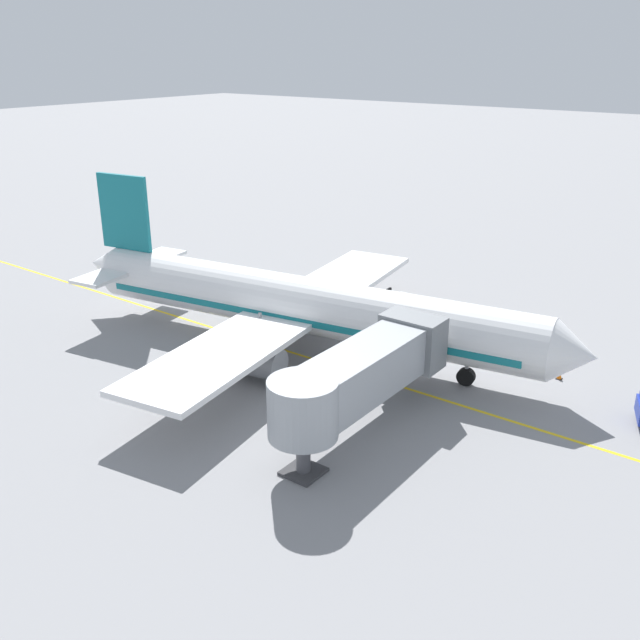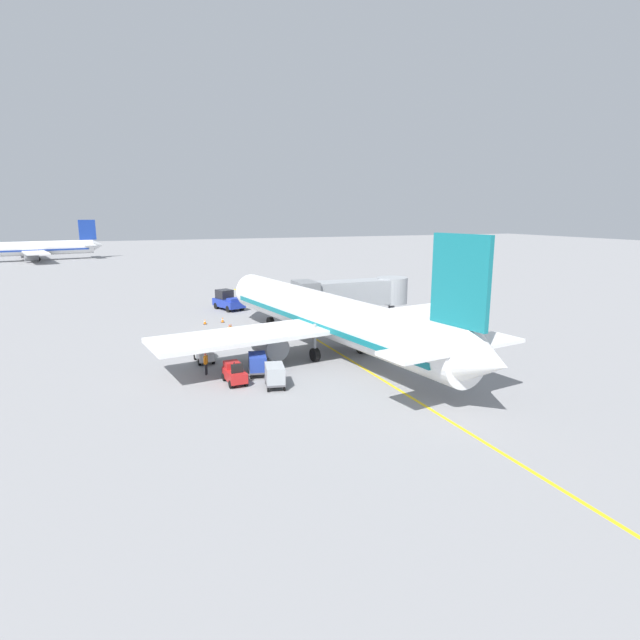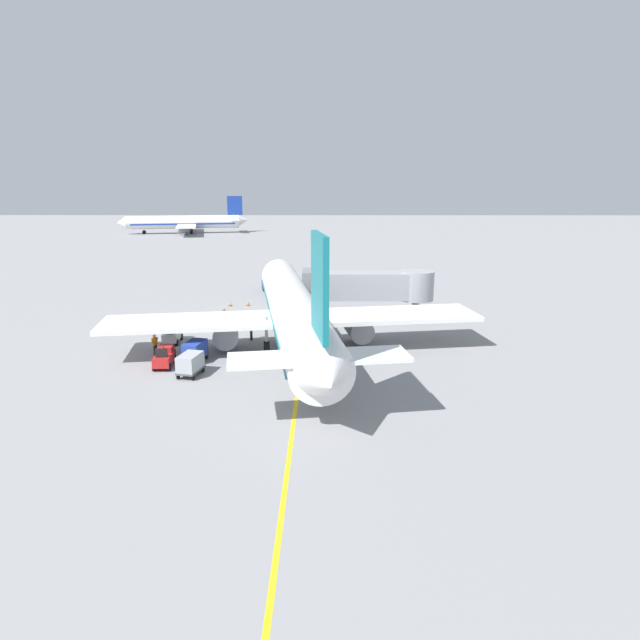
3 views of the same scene
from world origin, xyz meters
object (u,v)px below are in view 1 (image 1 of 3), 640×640
object	(u,v)px
parked_airliner	(301,305)
ground_crew_loader	(362,289)
baggage_cart_front	(320,297)
baggage_tug_lead	(396,302)
ground_crew_wing_walker	(357,326)
jet_bridge	(361,373)
baggage_cart_second_in_train	(286,290)
safety_cone_nose_right	(560,375)
safety_cone_nose_left	(567,363)
ground_crew_marshaller	(440,328)
baggage_tug_trailing	(324,290)

from	to	relation	value
parked_airliner	ground_crew_loader	bearing A→B (deg)	-168.28
baggage_cart_front	baggage_tug_lead	bearing A→B (deg)	121.71
baggage_cart_front	ground_crew_wing_walker	xyz separation A→B (m)	(3.48, 5.81, 0.00)
ground_crew_wing_walker	ground_crew_loader	distance (m)	8.20
ground_crew_loader	jet_bridge	bearing A→B (deg)	33.27
baggage_cart_second_in_train	jet_bridge	bearing A→B (deg)	49.85
jet_bridge	baggage_cart_second_in_train	size ratio (longest dim) A/B	4.32
jet_bridge	safety_cone_nose_right	world-z (taller)	jet_bridge
jet_bridge	safety_cone_nose_left	size ratio (longest dim) A/B	21.79
baggage_tug_lead	baggage_cart_second_in_train	distance (m)	8.88
baggage_cart_second_in_train	ground_crew_loader	bearing A→B (deg)	130.14
baggage_tug_lead	ground_crew_marshaller	bearing A→B (deg)	58.39
parked_airliner	jet_bridge	size ratio (longest dim) A/B	2.90
baggage_tug_trailing	parked_airliner	bearing A→B (deg)	28.09
baggage_tug_trailing	baggage_cart_front	distance (m)	2.32
jet_bridge	baggage_cart_second_in_train	distance (m)	21.30
baggage_cart_second_in_train	ground_crew_wing_walker	size ratio (longest dim) A/B	1.76
baggage_tug_lead	baggage_tug_trailing	size ratio (longest dim) A/B	0.99
jet_bridge	ground_crew_wing_walker	xyz separation A→B (m)	(-10.54, -7.26, -2.50)
jet_bridge	baggage_cart_second_in_train	xyz separation A→B (m)	(-13.64, -16.17, -2.50)
ground_crew_wing_walker	safety_cone_nose_left	xyz separation A→B (m)	(-4.16, 13.42, -0.66)
ground_crew_marshaller	safety_cone_nose_right	distance (m)	8.94
ground_crew_loader	safety_cone_nose_left	size ratio (longest dim) A/B	2.86
baggage_tug_lead	baggage_cart_second_in_train	xyz separation A→B (m)	(3.52, -8.16, 0.24)
parked_airliner	baggage_tug_trailing	size ratio (longest dim) A/B	14.54
baggage_tug_lead	safety_cone_nose_left	bearing A→B (deg)	80.17
baggage_cart_front	ground_crew_marshaller	bearing A→B (deg)	88.57
baggage_cart_front	baggage_cart_second_in_train	xyz separation A→B (m)	(0.39, -3.09, 0.00)
baggage_cart_front	safety_cone_nose_right	size ratio (longest dim) A/B	5.05
baggage_cart_front	safety_cone_nose_left	distance (m)	19.26
baggage_tug_lead	ground_crew_loader	world-z (taller)	ground_crew_loader
ground_crew_marshaller	safety_cone_nose_right	xyz separation A→B (m)	(1.03, 8.86, -0.66)
baggage_tug_lead	baggage_cart_front	world-z (taller)	baggage_tug_lead
baggage_tug_trailing	safety_cone_nose_right	world-z (taller)	baggage_tug_trailing
baggage_tug_lead	ground_crew_marshaller	world-z (taller)	ground_crew_marshaller
baggage_tug_lead	baggage_tug_trailing	xyz separation A→B (m)	(1.13, -6.21, 0.00)
parked_airliner	ground_crew_loader	world-z (taller)	parked_airliner
baggage_tug_lead	baggage_cart_front	bearing A→B (deg)	-58.29
baggage_tug_trailing	ground_crew_marshaller	xyz separation A→B (m)	(2.27, 11.72, 0.24)
baggage_tug_trailing	baggage_cart_front	size ratio (longest dim) A/B	0.86
ground_crew_wing_walker	ground_crew_marshaller	size ratio (longest dim) A/B	1.00
baggage_cart_front	ground_crew_loader	world-z (taller)	ground_crew_loader
baggage_tug_trailing	baggage_cart_front	bearing A→B (deg)	29.87
safety_cone_nose_left	ground_crew_marshaller	bearing A→B (deg)	-83.83
baggage_cart_second_in_train	safety_cone_nose_left	distance (m)	22.36
baggage_tug_lead	ground_crew_wing_walker	xyz separation A→B (m)	(6.61, 0.75, 0.24)
baggage_cart_front	safety_cone_nose_right	world-z (taller)	baggage_cart_front
parked_airliner	ground_crew_wing_walker	xyz separation A→B (m)	(-3.78, 2.02, -2.23)
baggage_cart_front	baggage_tug_trailing	bearing A→B (deg)	-150.13
ground_crew_loader	safety_cone_nose_right	size ratio (longest dim) A/B	2.86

